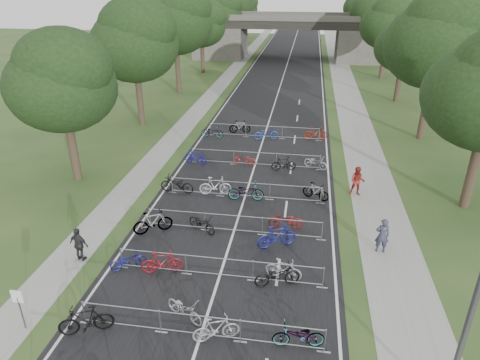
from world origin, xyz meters
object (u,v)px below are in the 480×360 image
object	(u,v)px
park_sign	(19,302)
pedestrian_a	(382,236)
pedestrian_c	(79,245)
pedestrian_b	(357,181)
lamppost	(476,301)
overpass_bridge	(290,37)

from	to	relation	value
park_sign	pedestrian_a	bearing A→B (deg)	27.59
pedestrian_c	pedestrian_b	bearing A→B (deg)	-134.21
pedestrian_a	park_sign	bearing A→B (deg)	27.05
lamppost	pedestrian_a	distance (m)	9.13
lamppost	overpass_bridge	bearing A→B (deg)	97.53
pedestrian_b	pedestrian_c	world-z (taller)	pedestrian_b
lamppost	park_sign	distance (m)	15.46
lamppost	pedestrian_c	bearing A→B (deg)	160.09
pedestrian_a	pedestrian_c	size ratio (longest dim) A/B	1.07
pedestrian_b	pedestrian_c	xyz separation A→B (m)	(-13.60, -9.03, -0.07)
lamppost	pedestrian_c	distance (m)	16.45
park_sign	pedestrian_a	size ratio (longest dim) A/B	0.99
overpass_bridge	park_sign	world-z (taller)	overpass_bridge
overpass_bridge	pedestrian_a	xyz separation A→B (m)	(7.45, -54.55, -2.61)
overpass_bridge	pedestrian_b	xyz separation A→B (m)	(6.80, -48.49, -2.60)
overpass_bridge	park_sign	bearing A→B (deg)	-96.26
pedestrian_a	pedestrian_b	bearing A→B (deg)	-84.38
overpass_bridge	pedestrian_c	bearing A→B (deg)	-96.74
pedestrian_a	pedestrian_c	bearing A→B (deg)	11.22
pedestrian_a	pedestrian_c	distance (m)	14.56
park_sign	pedestrian_c	world-z (taller)	park_sign
pedestrian_a	pedestrian_c	world-z (taller)	pedestrian_a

